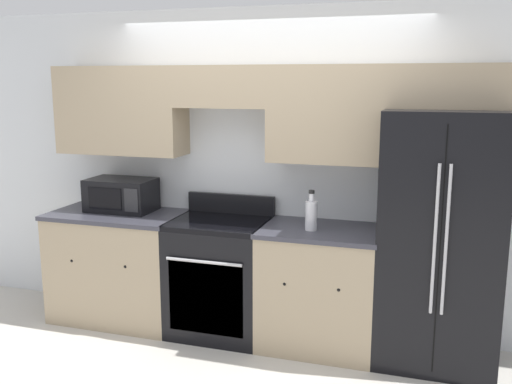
{
  "coord_description": "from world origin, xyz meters",
  "views": [
    {
      "loc": [
        1.28,
        -3.78,
        2.04
      ],
      "look_at": [
        0.0,
        0.31,
        1.19
      ],
      "focal_mm": 40.0,
      "sensor_mm": 36.0,
      "label": 1
    }
  ],
  "objects": [
    {
      "name": "ground_plane",
      "position": [
        0.0,
        0.0,
        0.0
      ],
      "size": [
        12.0,
        12.0,
        0.0
      ],
      "primitive_type": "plane",
      "color": "beige"
    },
    {
      "name": "oven_range",
      "position": [
        -0.31,
        0.31,
        0.47
      ],
      "size": [
        0.76,
        0.65,
        1.1
      ],
      "color": "black",
      "rests_on": "ground_plane"
    },
    {
      "name": "microwave",
      "position": [
        -1.23,
        0.39,
        1.08
      ],
      "size": [
        0.55,
        0.36,
        0.27
      ],
      "color": "black",
      "rests_on": "lower_cabinets_left"
    },
    {
      "name": "lower_cabinets_right",
      "position": [
        0.51,
        0.31,
        0.47
      ],
      "size": [
        0.9,
        0.64,
        0.94
      ],
      "color": "tan",
      "rests_on": "ground_plane"
    },
    {
      "name": "refrigerator",
      "position": [
        1.36,
        0.38,
        0.92
      ],
      "size": [
        0.83,
        0.78,
        1.84
      ],
      "color": "black",
      "rests_on": "ground_plane"
    },
    {
      "name": "bottle",
      "position": [
        0.45,
        0.25,
        1.06
      ],
      "size": [
        0.09,
        0.09,
        0.3
      ],
      "color": "silver",
      "rests_on": "lower_cabinets_right"
    },
    {
      "name": "lower_cabinets_left",
      "position": [
        -1.23,
        0.31,
        0.47
      ],
      "size": [
        1.12,
        0.64,
        0.94
      ],
      "color": "tan",
      "rests_on": "ground_plane"
    },
    {
      "name": "wall_back",
      "position": [
        0.02,
        0.59,
        1.49
      ],
      "size": [
        8.0,
        0.39,
        2.6
      ],
      "color": "silver",
      "rests_on": "ground_plane"
    }
  ]
}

